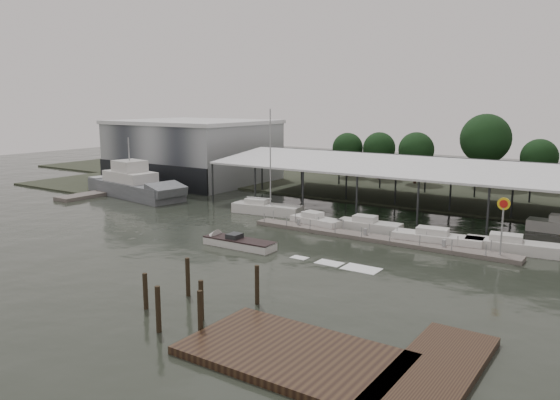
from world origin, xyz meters
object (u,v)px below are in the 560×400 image
Objects in this scene: white_sailboat at (266,208)px; speedboat_underway at (234,242)px; shell_fuel_sign at (503,216)px; grey_trawler at (135,186)px.

white_sailboat is 0.68× the size of speedboat_underway.
shell_fuel_sign is 29.09m from white_sailboat.
speedboat_underway is (-22.26, -9.71, -3.53)m from shell_fuel_sign.
shell_fuel_sign is at bearing -157.74° from speedboat_underway.
grey_trawler reaches higher than speedboat_underway.
shell_fuel_sign is at bearing -16.83° from white_sailboat.
speedboat_underway is (29.28, -13.46, -1.19)m from grey_trawler.
speedboat_underway is (6.30, -14.18, -0.26)m from white_sailboat.
shell_fuel_sign is 0.29× the size of grey_trawler.
grey_trawler is 23.01m from white_sailboat.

